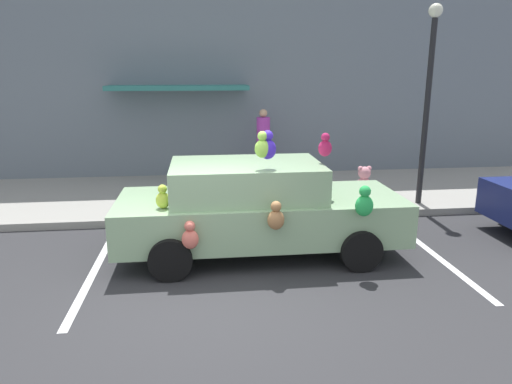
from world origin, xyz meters
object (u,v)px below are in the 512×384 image
Objects in this scene: teddy_bear_on_sidewalk at (364,184)px; street_lamp_post at (429,86)px; pedestrian_near_shopfront at (263,148)px; plush_covered_car at (257,207)px.

street_lamp_post reaches higher than teddy_bear_on_sidewalk.
street_lamp_post reaches higher than pedestrian_near_shopfront.
teddy_bear_on_sidewalk is at bearing -46.97° from pedestrian_near_shopfront.
plush_covered_car is at bearing -137.12° from teddy_bear_on_sidewalk.
pedestrian_near_shopfront is at bearing 81.09° from plush_covered_car.
street_lamp_post is 2.21× the size of pedestrian_near_shopfront.
street_lamp_post is at bearing -21.97° from teddy_bear_on_sidewalk.
street_lamp_post is at bearing 28.62° from plush_covered_car.
plush_covered_car is 2.47× the size of pedestrian_near_shopfront.
street_lamp_post is 4.37m from pedestrian_near_shopfront.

